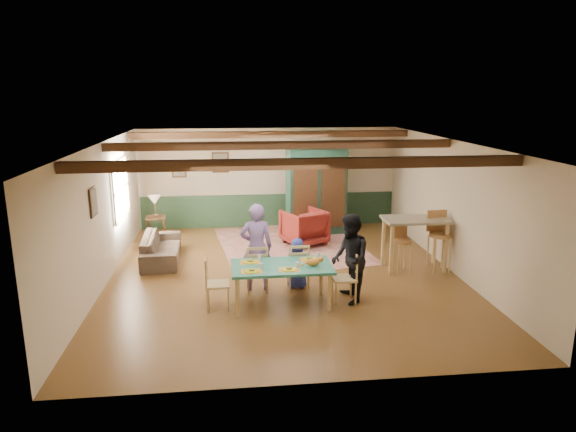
{
  "coord_description": "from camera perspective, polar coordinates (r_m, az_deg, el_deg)",
  "views": [
    {
      "loc": [
        -1.03,
        -9.83,
        3.67
      ],
      "look_at": [
        0.12,
        0.4,
        1.15
      ],
      "focal_mm": 32.0,
      "sensor_mm": 36.0,
      "label": 1
    }
  ],
  "objects": [
    {
      "name": "floor",
      "position": [
        10.54,
        -0.42,
        -6.61
      ],
      "size": [
        8.0,
        8.0,
        0.0
      ],
      "primitive_type": "plane",
      "color": "#553518",
      "rests_on": "ground"
    },
    {
      "name": "wall_back",
      "position": [
        14.06,
        -2.14,
        4.25
      ],
      "size": [
        7.0,
        0.02,
        2.7
      ],
      "primitive_type": "cube",
      "color": "beige",
      "rests_on": "floor"
    },
    {
      "name": "wall_left",
      "position": [
        10.4,
        -19.99,
        0.03
      ],
      "size": [
        0.02,
        8.0,
        2.7
      ],
      "primitive_type": "cube",
      "color": "beige",
      "rests_on": "floor"
    },
    {
      "name": "wall_right",
      "position": [
        11.07,
        17.9,
        0.99
      ],
      "size": [
        0.02,
        8.0,
        2.7
      ],
      "primitive_type": "cube",
      "color": "beige",
      "rests_on": "floor"
    },
    {
      "name": "ceiling",
      "position": [
        9.93,
        -0.45,
        8.16
      ],
      "size": [
        7.0,
        8.0,
        0.02
      ],
      "primitive_type": "cube",
      "color": "white",
      "rests_on": "wall_back"
    },
    {
      "name": "wainscot_back",
      "position": [
        14.22,
        -2.1,
        0.66
      ],
      "size": [
        6.95,
        0.03,
        0.9
      ],
      "primitive_type": "cube",
      "color": "#1D3622",
      "rests_on": "floor"
    },
    {
      "name": "ceiling_beam_front",
      "position": [
        7.67,
        1.35,
        5.82
      ],
      "size": [
        6.95,
        0.16,
        0.16
      ],
      "primitive_type": "cube",
      "color": "#321C0D",
      "rests_on": "ceiling"
    },
    {
      "name": "ceiling_beam_mid",
      "position": [
        10.34,
        -0.68,
        7.87
      ],
      "size": [
        6.95,
        0.16,
        0.16
      ],
      "primitive_type": "cube",
      "color": "#321C0D",
      "rests_on": "ceiling"
    },
    {
      "name": "ceiling_beam_back",
      "position": [
        12.91,
        -1.85,
        9.04
      ],
      "size": [
        6.95,
        0.16,
        0.16
      ],
      "primitive_type": "cube",
      "color": "#321C0D",
      "rests_on": "ceiling"
    },
    {
      "name": "window_left",
      "position": [
        11.97,
        -18.1,
        2.88
      ],
      "size": [
        0.06,
        1.6,
        1.3
      ],
      "primitive_type": null,
      "color": "white",
      "rests_on": "wall_left"
    },
    {
      "name": "picture_left_wall",
      "position": [
        9.74,
        -20.81,
        1.48
      ],
      "size": [
        0.04,
        0.42,
        0.52
      ],
      "primitive_type": null,
      "color": "#7F755C",
      "rests_on": "wall_left"
    },
    {
      "name": "picture_back_a",
      "position": [
        13.93,
        -7.52,
        5.92
      ],
      "size": [
        0.45,
        0.04,
        0.55
      ],
      "primitive_type": null,
      "color": "#7F755C",
      "rests_on": "wall_back"
    },
    {
      "name": "picture_back_b",
      "position": [
        14.01,
        -12.02,
        5.17
      ],
      "size": [
        0.38,
        0.04,
        0.48
      ],
      "primitive_type": null,
      "color": "#7F755C",
      "rests_on": "wall_back"
    },
    {
      "name": "dining_table",
      "position": [
        9.04,
        -0.7,
        -7.7
      ],
      "size": [
        1.75,
        0.99,
        0.72
      ],
      "primitive_type": null,
      "rotation": [
        0.0,
        0.0,
        0.01
      ],
      "color": "#226C56",
      "rests_on": "floor"
    },
    {
      "name": "dining_chair_far_left",
      "position": [
        9.62,
        -3.47,
        -5.75
      ],
      "size": [
        0.41,
        0.43,
        0.92
      ],
      "primitive_type": null,
      "rotation": [
        0.0,
        0.0,
        3.15
      ],
      "color": "tan",
      "rests_on": "floor"
    },
    {
      "name": "dining_chair_far_right",
      "position": [
        9.7,
        1.11,
        -5.57
      ],
      "size": [
        0.41,
        0.43,
        0.92
      ],
      "primitive_type": null,
      "rotation": [
        0.0,
        0.0,
        3.15
      ],
      "color": "tan",
      "rests_on": "floor"
    },
    {
      "name": "dining_chair_end_left",
      "position": [
        8.96,
        -7.84,
        -7.38
      ],
      "size": [
        0.43,
        0.41,
        0.92
      ],
      "primitive_type": null,
      "rotation": [
        0.0,
        0.0,
        1.58
      ],
      "color": "tan",
      "rests_on": "floor"
    },
    {
      "name": "dining_chair_end_right",
      "position": [
        9.19,
        6.25,
        -6.78
      ],
      "size": [
        0.43,
        0.41,
        0.92
      ],
      "primitive_type": null,
      "rotation": [
        0.0,
        0.0,
        -1.56
      ],
      "color": "tan",
      "rests_on": "floor"
    },
    {
      "name": "person_man",
      "position": [
        9.58,
        -3.53,
        -3.49
      ],
      "size": [
        0.61,
        0.41,
        1.67
      ],
      "primitive_type": "imported",
      "rotation": [
        0.0,
        0.0,
        3.15
      ],
      "color": "#7D60A4",
      "rests_on": "floor"
    },
    {
      "name": "person_woman",
      "position": [
        9.1,
        6.9,
        -4.75
      ],
      "size": [
        0.61,
        0.78,
        1.59
      ],
      "primitive_type": "imported",
      "rotation": [
        0.0,
        0.0,
        -1.56
      ],
      "color": "black",
      "rests_on": "floor"
    },
    {
      "name": "person_child",
      "position": [
        9.76,
        1.05,
        -5.27
      ],
      "size": [
        0.48,
        0.31,
        0.97
      ],
      "primitive_type": "imported",
      "rotation": [
        0.0,
        0.0,
        3.15
      ],
      "color": "#263698",
      "rests_on": "floor"
    },
    {
      "name": "cat",
      "position": [
        8.87,
        2.79,
        -5.06
      ],
      "size": [
        0.35,
        0.14,
        0.17
      ],
      "primitive_type": null,
      "rotation": [
        0.0,
        0.0,
        0.01
      ],
      "color": "orange",
      "rests_on": "dining_table"
    },
    {
      "name": "place_setting_near_left",
      "position": [
        8.63,
        -4.05,
        -5.84
      ],
      "size": [
        0.39,
        0.29,
        0.11
      ],
      "primitive_type": null,
      "rotation": [
        0.0,
        0.0,
        0.01
      ],
      "color": "gold",
      "rests_on": "dining_table"
    },
    {
      "name": "place_setting_near_center",
      "position": [
        8.68,
        0.11,
        -5.68
      ],
      "size": [
        0.39,
        0.29,
        0.11
      ],
      "primitive_type": null,
      "rotation": [
        0.0,
        0.0,
        0.01
      ],
      "color": "gold",
      "rests_on": "dining_table"
    },
    {
      "name": "place_setting_far_left",
      "position": [
        9.08,
        -4.22,
        -4.83
      ],
      "size": [
        0.39,
        0.29,
        0.11
      ],
      "primitive_type": null,
      "rotation": [
        0.0,
        0.0,
        0.01
      ],
      "color": "gold",
      "rests_on": "dining_table"
    },
    {
      "name": "place_setting_far_right",
      "position": [
        9.19,
        2.42,
        -4.57
      ],
      "size": [
        0.39,
        0.29,
        0.11
      ],
      "primitive_type": null,
      "rotation": [
        0.0,
        0.0,
        0.01
      ],
      "color": "gold",
      "rests_on": "dining_table"
    },
    {
      "name": "area_rug",
      "position": [
        12.52,
        0.25,
        -3.25
      ],
      "size": [
        3.75,
        4.27,
        0.01
      ],
      "primitive_type": "cube",
      "rotation": [
        0.0,
        0.0,
        0.13
      ],
      "color": "tan",
      "rests_on": "floor"
    },
    {
      "name": "armoire",
      "position": [
        13.39,
        3.17,
        3.01
      ],
      "size": [
        1.73,
        0.83,
        2.36
      ],
      "primitive_type": "cube",
      "rotation": [
        0.0,
        0.0,
        0.1
      ],
      "color": "#153628",
      "rests_on": "floor"
    },
    {
      "name": "armchair",
      "position": [
        12.53,
        1.81,
        -1.23
      ],
      "size": [
        1.23,
        1.24,
        0.86
      ],
      "primitive_type": "imported",
      "rotation": [
        0.0,
        0.0,
        -2.71
      ],
      "color": "#511010",
      "rests_on": "floor"
    },
    {
      "name": "sofa",
      "position": [
        11.72,
        -13.9,
        -3.43
      ],
      "size": [
        0.85,
        1.99,
        0.57
      ],
      "primitive_type": "imported",
      "rotation": [
        0.0,
        0.0,
        1.62
      ],
      "color": "#403328",
      "rests_on": "floor"
    },
    {
      "name": "end_table",
      "position": [
        13.38,
        -14.43,
        -1.3
      ],
      "size": [
        0.52,
        0.52,
        0.59
      ],
      "primitive_type": null,
      "rotation": [
        0.0,
        0.0,
        0.09
      ],
      "color": "#321C0D",
      "rests_on": "floor"
    },
    {
      "name": "table_lamp",
      "position": [
        13.25,
        -14.57,
        1.06
      ],
      "size": [
        0.32,
        0.32,
        0.54
      ],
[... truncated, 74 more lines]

